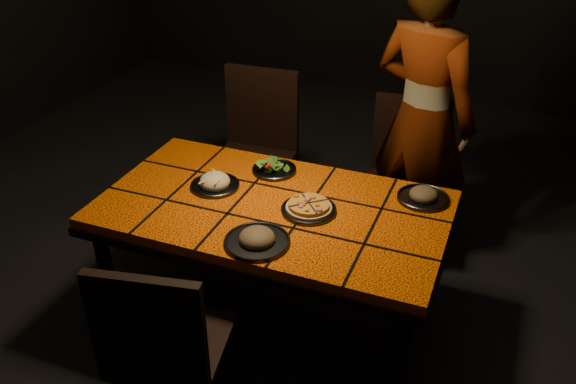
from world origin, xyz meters
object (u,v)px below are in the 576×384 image
at_px(dining_table, 273,219).
at_px(diner, 423,118).
at_px(chair_far_left, 256,143).
at_px(chair_far_right, 405,170).
at_px(plate_pasta, 215,183).
at_px(chair_near, 163,344).
at_px(plate_pizza, 309,208).

distance_m(dining_table, diner, 1.10).
bearing_deg(chair_far_left, diner, 2.90).
bearing_deg(chair_far_right, plate_pasta, -135.77).
xyz_separation_m(dining_table, chair_far_right, (0.44, 0.94, -0.12)).
bearing_deg(chair_near, chair_far_left, -89.07).
distance_m(chair_far_left, diner, 1.02).
bearing_deg(chair_near, plate_pasta, -87.73).
bearing_deg(plate_pasta, plate_pizza, -4.42).
xyz_separation_m(plate_pizza, plate_pasta, (-0.50, 0.04, 0.00)).
relative_size(chair_far_right, plate_pasta, 4.00).
xyz_separation_m(chair_far_right, plate_pizza, (-0.26, -0.93, 0.22)).
relative_size(dining_table, chair_far_left, 1.57).
xyz_separation_m(dining_table, plate_pizza, (0.18, 0.01, 0.10)).
distance_m(chair_far_left, plate_pasta, 0.85).
xyz_separation_m(dining_table, chair_far_left, (-0.48, 0.86, -0.08)).
bearing_deg(plate_pizza, chair_far_left, 127.35).
bearing_deg(plate_pizza, dining_table, -178.17).
height_order(dining_table, diner, diner).
xyz_separation_m(chair_far_right, plate_pasta, (-0.76, -0.89, 0.22)).
distance_m(plate_pizza, plate_pasta, 0.50).
relative_size(chair_near, chair_far_right, 0.99).
height_order(chair_near, chair_far_left, chair_far_left).
height_order(chair_far_left, plate_pizza, chair_far_left).
distance_m(dining_table, plate_pasta, 0.34).
xyz_separation_m(chair_near, plate_pasta, (-0.20, 0.84, 0.23)).
distance_m(chair_near, plate_pasta, 0.89).
distance_m(chair_near, chair_far_right, 1.82).
relative_size(dining_table, chair_far_right, 1.69).
bearing_deg(chair_near, diner, -120.62).
bearing_deg(dining_table, plate_pasta, 172.22).
bearing_deg(dining_table, diner, 62.62).
bearing_deg(dining_table, plate_pizza, 1.83).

